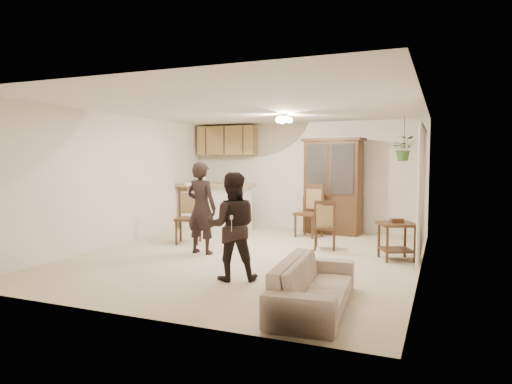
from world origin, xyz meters
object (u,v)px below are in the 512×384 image
at_px(sofa, 314,275).
at_px(chair_hutch_left, 309,222).
at_px(adult, 201,202).
at_px(chair_bar, 189,228).
at_px(chair_hutch_right, 325,235).
at_px(child, 232,230).
at_px(china_hutch, 333,187).
at_px(side_table, 396,241).

bearing_deg(sofa, chair_hutch_left, 11.58).
bearing_deg(adult, chair_bar, -40.28).
xyz_separation_m(chair_hutch_left, chair_hutch_right, (0.64, -1.16, -0.06)).
xyz_separation_m(child, chair_hutch_right, (0.65, 2.57, -0.42)).
relative_size(child, chair_hutch_left, 1.21).
xyz_separation_m(sofa, chair_hutch_left, (-1.33, 4.47, -0.05)).
bearing_deg(china_hutch, adult, -110.83).
height_order(chair_bar, chair_hutch_right, chair_bar).
relative_size(chair_bar, chair_hutch_left, 0.97).
relative_size(chair_bar, chair_hutch_right, 1.20).
xyz_separation_m(side_table, chair_bar, (-3.90, -0.00, -0.01)).
xyz_separation_m(side_table, chair_hutch_left, (-1.93, 1.60, -0.00)).
xyz_separation_m(sofa, side_table, (0.60, 2.87, -0.05)).
bearing_deg(chair_hutch_left, side_table, -26.10).
bearing_deg(side_table, chair_bar, -179.98).
xyz_separation_m(sofa, adult, (-2.58, 2.11, 0.53)).
bearing_deg(chair_bar, china_hutch, 24.29).
bearing_deg(sofa, side_table, -16.87).
relative_size(sofa, chair_hutch_right, 2.07).
bearing_deg(sofa, chair_hutch_right, 6.81).
xyz_separation_m(chair_bar, chair_hutch_right, (2.61, 0.44, -0.05)).
xyz_separation_m(child, side_table, (1.95, 2.14, -0.36)).
bearing_deg(china_hutch, sofa, -72.07).
relative_size(sofa, chair_hutch_left, 1.68).
relative_size(adult, chair_bar, 1.66).
height_order(child, china_hutch, china_hutch).
height_order(adult, chair_bar, adult).
relative_size(adult, child, 1.33).
height_order(child, chair_bar, child).
height_order(chair_bar, chair_hutch_left, chair_hutch_left).
xyz_separation_m(adult, chair_hutch_left, (1.26, 2.36, -0.59)).
bearing_deg(adult, chair_hutch_right, -141.29).
relative_size(china_hutch, chair_hutch_left, 1.88).
distance_m(sofa, adult, 3.38).
relative_size(side_table, chair_hutch_left, 0.66).
bearing_deg(chair_hutch_left, chair_hutch_right, -47.75).
bearing_deg(chair_hutch_right, china_hutch, -92.76).
height_order(china_hutch, chair_bar, china_hutch).
relative_size(sofa, chair_bar, 1.73).
distance_m(china_hutch, chair_hutch_left, 1.05).
distance_m(adult, china_hutch, 3.44).
relative_size(adult, chair_hutch_left, 1.61).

